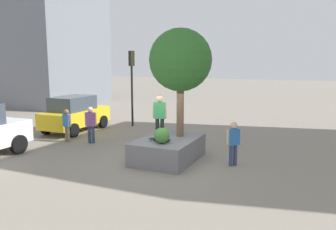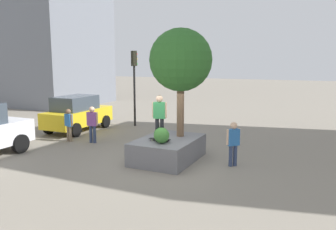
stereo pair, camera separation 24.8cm
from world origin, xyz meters
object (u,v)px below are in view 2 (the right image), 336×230
skateboard (160,139)px  bystander_watching (92,122)px  passerby_with_bag (69,123)px  pedestrian_crossing (233,141)px  plaza_tree (181,60)px  taxi_cab (77,113)px  traffic_light_corner (134,75)px  skateboarder (159,114)px  planter_ledge (168,149)px

skateboard → bystander_watching: bearing=70.3°
passerby_with_bag → bystander_watching: bearing=-76.8°
pedestrian_crossing → passerby_with_bag: bearing=86.8°
plaza_tree → skateboard: 3.06m
skateboard → taxi_cab: taxi_cab is taller
pedestrian_crossing → skateboard: bearing=107.5°
passerby_with_bag → plaza_tree: bearing=-91.9°
plaza_tree → traffic_light_corner: (4.88, 4.95, -0.80)m
passerby_with_bag → pedestrian_crossing: size_ratio=0.96×
plaza_tree → bystander_watching: size_ratio=2.45×
taxi_cab → bystander_watching: size_ratio=2.45×
skateboard → skateboarder: (0.00, 0.00, 0.94)m
planter_ledge → plaza_tree: bearing=-23.6°
skateboard → traffic_light_corner: (5.93, 4.58, 2.05)m
planter_ledge → taxi_cab: size_ratio=0.70×
skateboard → passerby_with_bag: (1.24, 5.35, -0.01)m
plaza_tree → planter_ledge: bearing=156.4°
taxi_cab → pedestrian_crossing: size_ratio=2.57×
plaza_tree → passerby_with_bag: (0.19, 5.72, -2.86)m
planter_ledge → bystander_watching: 4.48m
skateboarder → plaza_tree: bearing=-19.5°
taxi_cab → pedestrian_crossing: taxi_cab is taller
passerby_with_bag → pedestrian_crossing: pedestrian_crossing is taller
traffic_light_corner → pedestrian_crossing: bearing=-125.9°
skateboard → passerby_with_bag: 5.49m
taxi_cab → passerby_with_bag: taxi_cab is taller
skateboard → skateboarder: size_ratio=0.51×
planter_ledge → plaza_tree: size_ratio=0.70×
bystander_watching → planter_ledge: bearing=-103.5°
planter_ledge → plaza_tree: (0.58, -0.25, 3.33)m
skateboard → traffic_light_corner: bearing=37.6°
skateboard → pedestrian_crossing: bearing=-72.5°
skateboard → traffic_light_corner: traffic_light_corner is taller
plaza_tree → taxi_cab: 7.88m
planter_ledge → passerby_with_bag: (0.77, 5.47, 0.47)m
skateboarder → taxi_cab: 7.49m
planter_ledge → taxi_cab: 7.37m
skateboard → bystander_watching: 4.47m
taxi_cab → pedestrian_crossing: 9.51m
traffic_light_corner → pedestrian_crossing: 8.99m
planter_ledge → bystander_watching: size_ratio=1.73×
planter_ledge → skateboarder: skateboarder is taller
taxi_cab → traffic_light_corner: bearing=-38.7°
skateboarder → passerby_with_bag: bearing=77.0°
traffic_light_corner → passerby_with_bag: (-4.69, 0.77, -2.05)m
skateboarder → taxi_cab: size_ratio=0.39×
pedestrian_crossing → planter_ledge: bearing=97.7°
skateboarder → taxi_cab: skateboarder is taller
bystander_watching → plaza_tree: bearing=-95.7°
plaza_tree → taxi_cab: (2.32, 7.00, -2.78)m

